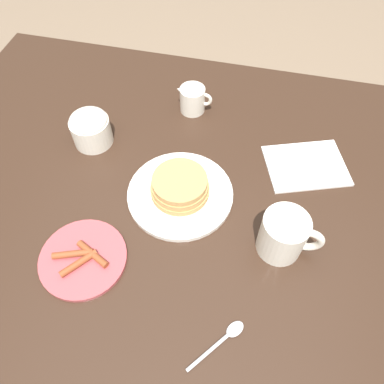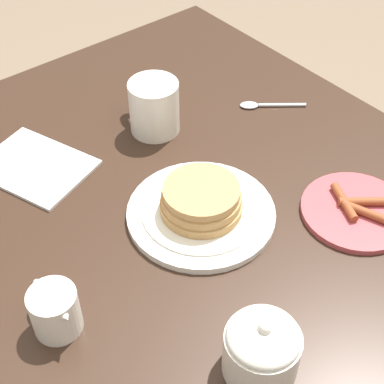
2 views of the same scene
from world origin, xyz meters
The scene contains 9 objects.
ground_plane centered at (0.00, 0.00, 0.00)m, with size 8.00×8.00×0.00m, color #7A6651.
dining_table centered at (0.00, 0.00, 0.62)m, with size 1.25×0.97×0.74m.
pancake_plate centered at (0.06, -0.02, 0.76)m, with size 0.24×0.24×0.06m.
side_plate_bacon centered at (-0.10, -0.22, 0.75)m, with size 0.18×0.18×0.02m.
coffee_mug centered at (0.29, -0.10, 0.79)m, with size 0.13×0.09×0.10m.
creamer_pitcher centered at (0.02, 0.26, 0.78)m, with size 0.10×0.07×0.08m.
sugar_bowl centered at (-0.20, 0.09, 0.79)m, with size 0.10×0.10×0.10m.
napkin centered at (0.33, 0.13, 0.74)m, with size 0.23×0.20×0.01m.
spoon centered at (0.21, -0.31, 0.74)m, with size 0.09×0.11×0.01m.
Camera 1 is at (0.19, -0.49, 1.45)m, focal length 35.00 mm.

